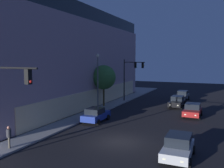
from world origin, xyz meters
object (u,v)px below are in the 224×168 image
street_lamp_sidewalk (98,75)px  pedestrian_waiting (9,135)px  car_black (177,102)px  sidewalk_tree (104,77)px  car_grey (182,96)px  traffic_light_far_corner (131,72)px  car_blue (96,115)px  car_silver (178,146)px  modern_building (42,59)px  car_red (192,110)px

street_lamp_sidewalk → pedestrian_waiting: size_ratio=4.38×
car_black → sidewalk_tree: bearing=112.8°
pedestrian_waiting → car_grey: bearing=-16.6°
traffic_light_far_corner → car_grey: traffic_light_far_corner is taller
traffic_light_far_corner → car_blue: bearing=-176.7°
pedestrian_waiting → car_blue: pedestrian_waiting is taller
traffic_light_far_corner → street_lamp_sidewalk: 9.91m
street_lamp_sidewalk → car_silver: street_lamp_sidewalk is taller
traffic_light_far_corner → car_grey: size_ratio=1.55×
car_silver → car_grey: car_grey is taller
street_lamp_sidewalk → traffic_light_far_corner: bearing=-7.0°
street_lamp_sidewalk → car_silver: bearing=-132.8°
car_blue → car_black: car_black is taller
modern_building → car_black: bearing=-77.5°
car_red → car_black: 6.25m
modern_building → car_black: (4.66, -20.98, -6.36)m
modern_building → sidewalk_tree: 11.28m
car_black → street_lamp_sidewalk: bearing=132.2°
modern_building → car_blue: size_ratio=8.78×
sidewalk_tree → street_lamp_sidewalk: bearing=-165.2°
modern_building → pedestrian_waiting: modern_building is taller
car_silver → traffic_light_far_corner: bearing=27.5°
sidewalk_tree → pedestrian_waiting: 19.27m
traffic_light_far_corner → pedestrian_waiting: 25.18m
car_silver → car_blue: 12.23m
car_blue → car_red: car_red is taller
car_grey → pedestrian_waiting: bearing=163.4°
sidewalk_tree → car_silver: bearing=-139.0°
pedestrian_waiting → car_red: 21.18m
street_lamp_sidewalk → pedestrian_waiting: (-15.03, 0.01, -3.78)m
modern_building → sidewalk_tree: bearing=-87.8°
street_lamp_sidewalk → car_red: street_lamp_sidewalk is taller
traffic_light_far_corner → car_red: bearing=-124.6°
pedestrian_waiting → car_blue: 10.74m
car_black → car_grey: bearing=1.5°
car_grey → car_blue: bearing=160.5°
traffic_light_far_corner → car_silver: size_ratio=1.67×
street_lamp_sidewalk → car_grey: bearing=-31.1°
pedestrian_waiting → modern_building: bearing=32.8°
car_black → pedestrian_waiting: bearing=158.7°
car_silver → sidewalk_tree: bearing=41.0°
traffic_light_far_corner → car_black: bearing=-102.0°
car_red → car_grey: size_ratio=0.92×
modern_building → sidewalk_tree: (0.42, -10.93, -2.76)m
pedestrian_waiting → car_red: (17.59, -11.79, -0.37)m
car_red → car_grey: car_grey is taller
car_silver → car_blue: size_ratio=1.01×
street_lamp_sidewalk → modern_building: bearing=73.6°
traffic_light_far_corner → car_blue: size_ratio=1.69×
car_black → car_grey: car_grey is taller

